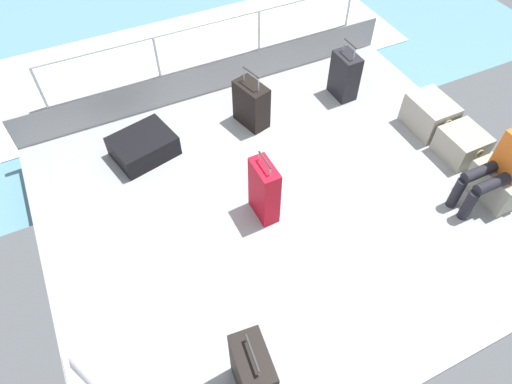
{
  "coord_description": "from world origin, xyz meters",
  "views": [
    {
      "loc": [
        2.63,
        -1.67,
        3.91
      ],
      "look_at": [
        -0.08,
        -0.36,
        0.25
      ],
      "focal_mm": 31.6,
      "sensor_mm": 36.0,
      "label": 1
    }
  ],
  "objects_px": {
    "cargo_crate_1": "(462,144)",
    "suitcase_2": "(345,75)",
    "cargo_crate_0": "(429,115)",
    "suitcase_1": "(251,104)",
    "suitcase_0": "(264,191)",
    "suitcase_4": "(253,374)",
    "passenger_seated": "(504,163)",
    "suitcase_3": "(143,146)",
    "cargo_crate_2": "(501,182)"
  },
  "relations": [
    {
      "from": "passenger_seated",
      "to": "suitcase_3",
      "type": "bearing_deg",
      "value": -126.03
    },
    {
      "from": "passenger_seated",
      "to": "suitcase_1",
      "type": "distance_m",
      "value": 2.88
    },
    {
      "from": "cargo_crate_0",
      "to": "cargo_crate_1",
      "type": "xyz_separation_m",
      "value": [
        0.56,
        0.03,
        -0.03
      ]
    },
    {
      "from": "cargo_crate_1",
      "to": "passenger_seated",
      "type": "xyz_separation_m",
      "value": [
        0.65,
        -0.23,
        0.4
      ]
    },
    {
      "from": "cargo_crate_1",
      "to": "cargo_crate_0",
      "type": "bearing_deg",
      "value": -176.93
    },
    {
      "from": "suitcase_2",
      "to": "suitcase_3",
      "type": "relative_size",
      "value": 0.98
    },
    {
      "from": "passenger_seated",
      "to": "suitcase_3",
      "type": "distance_m",
      "value": 3.94
    },
    {
      "from": "suitcase_2",
      "to": "suitcase_4",
      "type": "distance_m",
      "value": 4.02
    },
    {
      "from": "passenger_seated",
      "to": "suitcase_2",
      "type": "distance_m",
      "value": 2.29
    },
    {
      "from": "cargo_crate_0",
      "to": "suitcase_1",
      "type": "xyz_separation_m",
      "value": [
        -1.05,
        -1.96,
        0.09
      ]
    },
    {
      "from": "cargo_crate_2",
      "to": "suitcase_2",
      "type": "relative_size",
      "value": 0.73
    },
    {
      "from": "suitcase_2",
      "to": "suitcase_4",
      "type": "xyz_separation_m",
      "value": [
        2.94,
        -2.75,
        0.05
      ]
    },
    {
      "from": "cargo_crate_0",
      "to": "suitcase_4",
      "type": "relative_size",
      "value": 0.75
    },
    {
      "from": "suitcase_0",
      "to": "suitcase_1",
      "type": "height_order",
      "value": "suitcase_0"
    },
    {
      "from": "suitcase_1",
      "to": "suitcase_3",
      "type": "xyz_separation_m",
      "value": [
        -0.04,
        -1.4,
        -0.16
      ]
    },
    {
      "from": "passenger_seated",
      "to": "suitcase_0",
      "type": "bearing_deg",
      "value": -111.59
    },
    {
      "from": "cargo_crate_2",
      "to": "suitcase_0",
      "type": "relative_size",
      "value": 0.7
    },
    {
      "from": "cargo_crate_1",
      "to": "suitcase_0",
      "type": "distance_m",
      "value": 2.51
    },
    {
      "from": "passenger_seated",
      "to": "suitcase_4",
      "type": "distance_m",
      "value": 3.24
    },
    {
      "from": "cargo_crate_1",
      "to": "suitcase_1",
      "type": "bearing_deg",
      "value": -128.97
    },
    {
      "from": "passenger_seated",
      "to": "suitcase_1",
      "type": "relative_size",
      "value": 1.42
    },
    {
      "from": "cargo_crate_2",
      "to": "passenger_seated",
      "type": "xyz_separation_m",
      "value": [
        -0.0,
        -0.18,
        0.38
      ]
    },
    {
      "from": "cargo_crate_2",
      "to": "suitcase_3",
      "type": "xyz_separation_m",
      "value": [
        -2.3,
        -3.35,
        -0.06
      ]
    },
    {
      "from": "cargo_crate_0",
      "to": "passenger_seated",
      "type": "bearing_deg",
      "value": -9.17
    },
    {
      "from": "cargo_crate_0",
      "to": "suitcase_1",
      "type": "height_order",
      "value": "suitcase_1"
    },
    {
      "from": "passenger_seated",
      "to": "cargo_crate_0",
      "type": "bearing_deg",
      "value": 170.83
    },
    {
      "from": "cargo_crate_2",
      "to": "suitcase_2",
      "type": "xyz_separation_m",
      "value": [
        -2.24,
        -0.59,
        0.11
      ]
    },
    {
      "from": "passenger_seated",
      "to": "suitcase_3",
      "type": "height_order",
      "value": "passenger_seated"
    },
    {
      "from": "suitcase_2",
      "to": "cargo_crate_0",
      "type": "bearing_deg",
      "value": 30.59
    },
    {
      "from": "passenger_seated",
      "to": "suitcase_2",
      "type": "xyz_separation_m",
      "value": [
        -2.24,
        -0.41,
        -0.27
      ]
    },
    {
      "from": "passenger_seated",
      "to": "suitcase_2",
      "type": "height_order",
      "value": "passenger_seated"
    },
    {
      "from": "suitcase_0",
      "to": "suitcase_4",
      "type": "bearing_deg",
      "value": -29.22
    },
    {
      "from": "cargo_crate_0",
      "to": "suitcase_2",
      "type": "relative_size",
      "value": 0.76
    },
    {
      "from": "suitcase_1",
      "to": "suitcase_4",
      "type": "relative_size",
      "value": 0.96
    },
    {
      "from": "cargo_crate_1",
      "to": "suitcase_2",
      "type": "distance_m",
      "value": 1.71
    },
    {
      "from": "suitcase_0",
      "to": "suitcase_2",
      "type": "distance_m",
      "value": 2.29
    },
    {
      "from": "cargo_crate_1",
      "to": "suitcase_4",
      "type": "bearing_deg",
      "value": -68.17
    },
    {
      "from": "suitcase_2",
      "to": "suitcase_0",
      "type": "bearing_deg",
      "value": -54.09
    },
    {
      "from": "cargo_crate_0",
      "to": "cargo_crate_2",
      "type": "xyz_separation_m",
      "value": [
        1.21,
        -0.01,
        -0.01
      ]
    },
    {
      "from": "cargo_crate_2",
      "to": "passenger_seated",
      "type": "bearing_deg",
      "value": -90.0
    },
    {
      "from": "cargo_crate_2",
      "to": "suitcase_2",
      "type": "distance_m",
      "value": 2.32
    },
    {
      "from": "cargo_crate_0",
      "to": "suitcase_4",
      "type": "distance_m",
      "value": 3.86
    },
    {
      "from": "suitcase_3",
      "to": "cargo_crate_1",
      "type": "bearing_deg",
      "value": 64.09
    },
    {
      "from": "cargo_crate_2",
      "to": "passenger_seated",
      "type": "relative_size",
      "value": 0.53
    },
    {
      "from": "suitcase_0",
      "to": "suitcase_4",
      "type": "relative_size",
      "value": 1.03
    },
    {
      "from": "cargo_crate_2",
      "to": "suitcase_4",
      "type": "relative_size",
      "value": 0.72
    },
    {
      "from": "suitcase_0",
      "to": "suitcase_1",
      "type": "distance_m",
      "value": 1.46
    },
    {
      "from": "passenger_seated",
      "to": "suitcase_2",
      "type": "relative_size",
      "value": 1.38
    },
    {
      "from": "suitcase_2",
      "to": "suitcase_4",
      "type": "bearing_deg",
      "value": -43.07
    },
    {
      "from": "cargo_crate_1",
      "to": "suitcase_1",
      "type": "distance_m",
      "value": 2.56
    }
  ]
}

